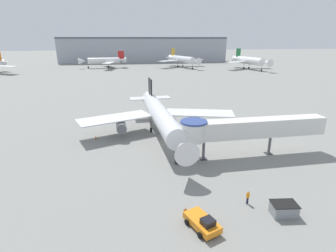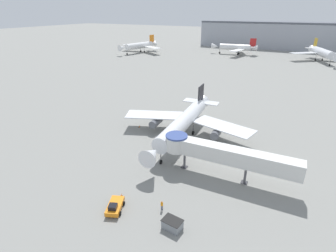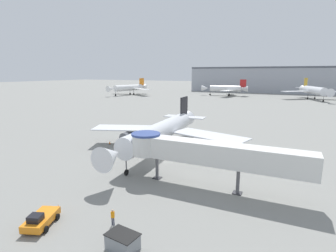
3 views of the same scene
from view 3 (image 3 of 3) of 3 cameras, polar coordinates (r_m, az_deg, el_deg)
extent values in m
plane|color=gray|center=(45.93, -1.51, -7.32)|extent=(800.00, 800.00, 0.00)
cylinder|color=silver|center=(48.58, -1.76, -1.21)|extent=(5.05, 25.12, 3.41)
cone|color=silver|center=(35.39, -12.42, -6.38)|extent=(3.65, 3.97, 3.41)
cone|color=silver|center=(61.04, 3.56, 1.41)|extent=(3.74, 5.34, 3.41)
cube|color=silver|center=(55.21, -8.74, -0.42)|extent=(14.97, 10.20, 0.22)
cube|color=silver|center=(48.63, 9.04, -2.06)|extent=(14.86, 8.68, 0.22)
cube|color=black|center=(60.33, 3.52, 4.24)|extent=(0.53, 4.40, 4.44)
cube|color=silver|center=(61.18, 3.65, 2.00)|extent=(9.67, 3.70, 0.18)
cylinder|color=#565960|center=(53.71, -8.47, -2.05)|extent=(2.16, 4.51, 1.88)
cylinder|color=#565960|center=(47.85, 7.28, -3.71)|extent=(2.16, 4.51, 1.88)
cylinder|color=#4C4C51|center=(39.20, -9.08, -8.62)|extent=(0.18, 0.18, 1.96)
cylinder|color=black|center=(39.55, -9.03, -9.96)|extent=(0.32, 0.92, 0.90)
cylinder|color=#4C4C51|center=(52.60, -1.86, -3.23)|extent=(0.22, 0.22, 1.96)
cylinder|color=black|center=(52.86, -1.85, -4.26)|extent=(0.46, 0.92, 0.90)
cylinder|color=#4C4C51|center=(51.44, 1.26, -3.57)|extent=(0.22, 0.22, 1.96)
cylinder|color=black|center=(51.70, 1.26, -4.62)|extent=(0.46, 0.92, 0.90)
cube|color=silver|center=(33.66, 11.59, -6.12)|extent=(21.81, 3.20, 2.80)
cylinder|color=silver|center=(37.50, -4.81, -4.08)|extent=(3.90, 3.90, 2.80)
cylinder|color=navy|center=(37.11, -4.85, -1.78)|extent=(4.10, 4.10, 0.30)
cylinder|color=#56565B|center=(37.66, -2.40, -8.92)|extent=(0.44, 0.44, 3.38)
cube|color=#333338|center=(38.26, -2.38, -11.21)|extent=(1.10, 1.10, 0.12)
cylinder|color=#56565B|center=(34.33, 14.98, -11.42)|extent=(0.44, 0.44, 3.38)
cube|color=#333338|center=(34.98, 14.84, -13.88)|extent=(1.10, 1.10, 0.12)
cube|color=orange|center=(30.13, -25.86, -17.79)|extent=(3.34, 4.45, 0.70)
cube|color=black|center=(29.16, -26.90, -17.44)|extent=(1.53, 1.48, 0.63)
cylinder|color=black|center=(30.00, -28.67, -18.97)|extent=(0.53, 0.71, 0.64)
cylinder|color=black|center=(29.02, -25.10, -19.71)|extent=(0.53, 0.71, 0.64)
cylinder|color=black|center=(31.60, -26.42, -17.14)|extent=(0.53, 0.71, 0.64)
cylinder|color=black|center=(30.66, -23.00, -17.74)|extent=(0.53, 0.71, 0.64)
cube|color=gray|center=(24.73, -9.83, -23.61)|extent=(2.73, 2.03, 1.36)
cube|color=black|center=(24.32, -9.89, -22.22)|extent=(2.90, 2.15, 0.08)
cube|color=black|center=(56.99, -12.55, -3.81)|extent=(0.44, 0.44, 0.04)
cone|color=orange|center=(56.90, -12.56, -3.46)|extent=(0.30, 0.30, 0.69)
cylinder|color=white|center=(56.88, -12.57, -3.38)|extent=(0.17, 0.17, 0.08)
cube|color=black|center=(32.75, -22.71, -16.34)|extent=(0.35, 0.35, 0.04)
cone|color=orange|center=(32.62, -22.75, -15.88)|extent=(0.24, 0.24, 0.55)
cylinder|color=white|center=(32.59, -22.76, -15.78)|extent=(0.13, 0.13, 0.07)
cylinder|color=#1E2338|center=(28.11, -12.06, -19.65)|extent=(0.12, 0.12, 0.83)
cylinder|color=#1E2338|center=(28.05, -11.71, -19.70)|extent=(0.12, 0.12, 0.83)
cube|color=orange|center=(27.70, -11.95, -18.36)|extent=(0.37, 0.28, 0.66)
sphere|color=tan|center=(27.49, -11.99, -17.56)|extent=(0.22, 0.22, 0.22)
cylinder|color=white|center=(176.05, 12.38, 7.98)|extent=(20.10, 5.74, 3.82)
cone|color=white|center=(178.57, 8.05, 8.18)|extent=(4.55, 4.21, 3.82)
cone|color=white|center=(174.73, 16.06, 7.78)|extent=(6.07, 4.36, 3.82)
cube|color=white|center=(184.22, 13.61, 7.86)|extent=(9.72, 14.17, 0.22)
cube|color=white|center=(167.21, 12.83, 7.56)|extent=(7.52, 14.09, 0.22)
cube|color=#B21E1E|center=(174.58, 16.03, 8.90)|extent=(3.87, 0.62, 4.96)
cube|color=white|center=(174.66, 16.17, 7.99)|extent=(3.59, 9.32, 0.18)
cylinder|color=#4C4C51|center=(178.00, 9.15, 7.17)|extent=(0.18, 0.18, 2.19)
cylinder|color=black|center=(178.09, 9.14, 6.82)|extent=(1.12, 0.37, 1.10)
cylinder|color=#4C4C51|center=(177.59, 13.22, 7.00)|extent=(0.22, 0.22, 2.19)
cylinder|color=black|center=(177.68, 13.20, 6.65)|extent=(1.13, 0.51, 1.10)
cylinder|color=#4C4C51|center=(174.20, 13.06, 6.92)|extent=(0.22, 0.22, 2.19)
cylinder|color=black|center=(174.29, 13.05, 6.56)|extent=(1.13, 0.51, 1.10)
cylinder|color=white|center=(179.83, -8.58, 8.24)|extent=(8.89, 23.35, 3.96)
cone|color=white|center=(169.92, -12.42, 7.91)|extent=(4.82, 5.12, 3.96)
cone|color=white|center=(188.76, -5.66, 8.46)|extent=(5.16, 6.66, 3.96)
cube|color=white|center=(188.94, -9.86, 8.14)|extent=(15.46, 6.73, 0.22)
cube|color=white|center=(175.12, -5.72, 8.00)|extent=(15.65, 12.24, 0.22)
cube|color=orange|center=(188.40, -5.75, 9.54)|extent=(1.18, 4.28, 5.15)
cube|color=white|center=(188.94, -5.60, 8.68)|extent=(10.63, 5.19, 0.18)
cylinder|color=#4C4C51|center=(172.59, -11.36, 6.97)|extent=(0.18, 0.18, 2.28)
cylinder|color=black|center=(172.68, -11.34, 6.59)|extent=(0.49, 1.13, 1.10)
cylinder|color=#4C4C51|center=(183.29, -8.27, 7.33)|extent=(0.22, 0.22, 2.28)
cylinder|color=black|center=(183.37, -8.26, 6.98)|extent=(0.63, 1.16, 1.10)
cylinder|color=#4C4C51|center=(180.69, -7.49, 7.29)|extent=(0.22, 0.22, 2.28)
cylinder|color=black|center=(180.77, -7.48, 6.93)|extent=(0.63, 1.16, 1.10)
cylinder|color=silver|center=(166.90, 29.25, 6.77)|extent=(12.05, 23.10, 4.27)
cone|color=silver|center=(152.71, 31.51, 6.23)|extent=(5.63, 5.89, 4.27)
cone|color=silver|center=(178.94, 27.63, 7.15)|extent=(6.23, 7.48, 4.27)
cube|color=silver|center=(166.26, 25.83, 6.81)|extent=(14.78, 13.31, 0.22)
cube|color=silver|center=(173.47, 31.72, 6.40)|extent=(14.75, 6.08, 0.22)
cube|color=gold|center=(178.47, 27.79, 8.37)|extent=(1.77, 4.24, 5.54)
cube|color=silver|center=(179.20, 27.62, 7.40)|extent=(10.34, 6.36, 0.18)
cylinder|color=#4C4C51|center=(156.64, 30.75, 5.16)|extent=(0.18, 0.18, 2.45)
cylinder|color=black|center=(156.75, 30.70, 4.72)|extent=(0.63, 1.12, 1.10)
cylinder|color=#4C4C51|center=(169.05, 28.16, 5.77)|extent=(0.22, 0.22, 2.45)
cylinder|color=black|center=(169.15, 28.12, 5.36)|extent=(0.76, 1.17, 1.10)
cylinder|color=#4C4C51|center=(170.52, 29.36, 5.69)|extent=(0.22, 0.22, 2.45)
cylinder|color=black|center=(170.62, 29.32, 5.29)|extent=(0.76, 1.17, 1.10)
cube|color=#999EA8|center=(213.92, 22.88, 9.09)|extent=(129.84, 21.07, 17.90)
cube|color=#4C515B|center=(213.87, 23.09, 11.64)|extent=(129.84, 21.49, 1.20)
camera|label=1|loc=(29.11, -76.61, 9.59)|focal=28.00mm
camera|label=2|loc=(15.43, -157.68, 46.39)|focal=28.00mm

